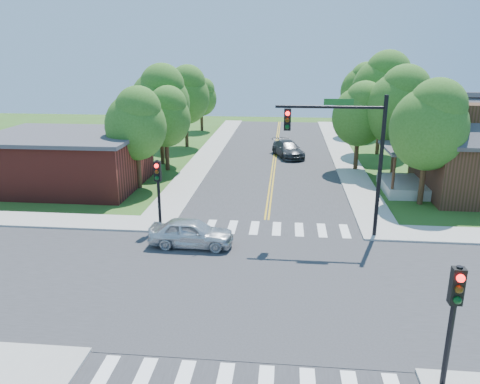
# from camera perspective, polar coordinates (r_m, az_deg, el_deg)

# --- Properties ---
(ground) EXTENTS (100.00, 100.00, 0.00)m
(ground) POSITION_cam_1_polar(r_m,az_deg,el_deg) (19.59, 2.23, -11.16)
(ground) COLOR #315219
(ground) RESTS_ON ground
(road_ns) EXTENTS (10.00, 90.00, 0.04)m
(road_ns) POSITION_cam_1_polar(r_m,az_deg,el_deg) (19.58, 2.23, -11.11)
(road_ns) COLOR #2D2D30
(road_ns) RESTS_ON ground
(road_ew) EXTENTS (90.00, 10.00, 0.04)m
(road_ew) POSITION_cam_1_polar(r_m,az_deg,el_deg) (19.57, 2.23, -11.10)
(road_ew) COLOR #2D2D30
(road_ew) RESTS_ON ground
(intersection_patch) EXTENTS (10.20, 10.20, 0.06)m
(intersection_patch) POSITION_cam_1_polar(r_m,az_deg,el_deg) (19.59, 2.23, -11.16)
(intersection_patch) COLOR #2D2D30
(intersection_patch) RESTS_ON ground
(sidewalk_nw) EXTENTS (40.00, 40.00, 0.14)m
(sidewalk_nw) POSITION_cam_1_polar(r_m,az_deg,el_deg) (38.20, -20.55, 2.00)
(sidewalk_nw) COLOR #9E9B93
(sidewalk_nw) RESTS_ON ground
(crosswalk_north) EXTENTS (8.85, 2.00, 0.01)m
(crosswalk_north) POSITION_cam_1_polar(r_m,az_deg,el_deg) (25.20, 3.13, -4.43)
(crosswalk_north) COLOR white
(crosswalk_north) RESTS_ON ground
(centerline) EXTENTS (0.30, 90.00, 0.01)m
(centerline) POSITION_cam_1_polar(r_m,az_deg,el_deg) (19.56, 2.24, -11.04)
(centerline) COLOR gold
(centerline) RESTS_ON ground
(signal_mast_ne) EXTENTS (5.30, 0.42, 7.20)m
(signal_mast_ne) POSITION_cam_1_polar(r_m,az_deg,el_deg) (23.43, 12.89, 5.77)
(signal_mast_ne) COLOR black
(signal_mast_ne) RESTS_ON ground
(signal_pole_se) EXTENTS (0.34, 0.42, 3.80)m
(signal_pole_se) POSITION_cam_1_polar(r_m,az_deg,el_deg) (14.12, 24.67, -12.44)
(signal_pole_se) COLOR black
(signal_pole_se) RESTS_ON ground
(signal_pole_nw) EXTENTS (0.34, 0.42, 3.80)m
(signal_pole_nw) POSITION_cam_1_polar(r_m,az_deg,el_deg) (24.64, -9.97, 1.25)
(signal_pole_nw) COLOR black
(signal_pole_nw) RESTS_ON ground
(building_nw) EXTENTS (10.40, 8.40, 3.73)m
(building_nw) POSITION_cam_1_polar(r_m,az_deg,el_deg) (34.81, -20.31, 3.72)
(building_nw) COLOR maroon
(building_nw) RESTS_ON ground
(tree_e_a) EXTENTS (4.55, 4.32, 7.73)m
(tree_e_a) POSITION_cam_1_polar(r_m,az_deg,el_deg) (30.17, 22.23, 7.79)
(tree_e_a) COLOR #382314
(tree_e_a) RESTS_ON ground
(tree_e_b) EXTENTS (4.88, 4.63, 8.29)m
(tree_e_b) POSITION_cam_1_polar(r_m,az_deg,el_deg) (36.66, 18.96, 10.13)
(tree_e_b) COLOR #382314
(tree_e_b) RESTS_ON ground
(tree_e_c) EXTENTS (5.45, 5.18, 9.26)m
(tree_e_c) POSITION_cam_1_polar(r_m,az_deg,el_deg) (44.19, 17.11, 12.15)
(tree_e_c) COLOR #382314
(tree_e_c) RESTS_ON ground
(tree_e_d) EXTENTS (4.73, 4.50, 8.04)m
(tree_e_d) POSITION_cam_1_polar(r_m,az_deg,el_deg) (53.17, 14.84, 12.15)
(tree_e_d) COLOR #382314
(tree_e_d) RESTS_ON ground
(tree_w_a) EXTENTS (4.12, 3.92, 7.01)m
(tree_w_a) POSITION_cam_1_polar(r_m,az_deg,el_deg) (32.34, -12.51, 8.32)
(tree_w_a) COLOR #382314
(tree_w_a) RESTS_ON ground
(tree_w_b) EXTENTS (4.85, 4.61, 8.25)m
(tree_w_b) POSITION_cam_1_polar(r_m,az_deg,el_deg) (39.09, -9.66, 11.12)
(tree_w_b) COLOR #382314
(tree_w_b) RESTS_ON ground
(tree_w_c) EXTENTS (4.66, 4.43, 7.92)m
(tree_w_c) POSITION_cam_1_polar(r_m,az_deg,el_deg) (46.12, -6.60, 11.84)
(tree_w_c) COLOR #382314
(tree_w_c) RESTS_ON ground
(tree_w_d) EXTENTS (3.63, 3.45, 6.17)m
(tree_w_d) POSITION_cam_1_polar(r_m,az_deg,el_deg) (55.64, -4.68, 11.56)
(tree_w_d) COLOR #382314
(tree_w_d) RESTS_ON ground
(tree_house) EXTENTS (4.13, 3.93, 7.02)m
(tree_house) POSITION_cam_1_polar(r_m,az_deg,el_deg) (37.53, 14.48, 9.36)
(tree_house) COLOR #382314
(tree_house) RESTS_ON ground
(tree_bldg) EXTENTS (3.92, 3.73, 6.67)m
(tree_bldg) POSITION_cam_1_polar(r_m,az_deg,el_deg) (37.04, -9.00, 9.22)
(tree_bldg) COLOR #382314
(tree_bldg) RESTS_ON ground
(car_silver) EXTENTS (1.88, 4.18, 1.39)m
(car_silver) POSITION_cam_1_polar(r_m,az_deg,el_deg) (22.87, -5.95, -5.03)
(car_silver) COLOR silver
(car_silver) RESTS_ON ground
(car_dgrey) EXTENTS (4.77, 5.93, 1.39)m
(car_dgrey) POSITION_cam_1_polar(r_m,az_deg,el_deg) (42.04, 5.86, 5.17)
(car_dgrey) COLOR #2F3235
(car_dgrey) RESTS_ON ground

